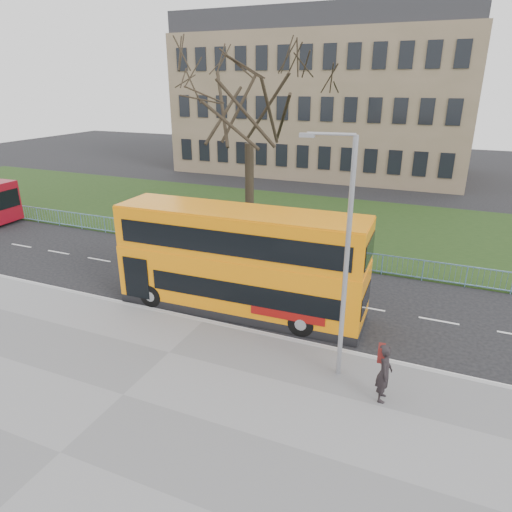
{
  "coord_description": "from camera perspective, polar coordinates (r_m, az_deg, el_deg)",
  "views": [
    {
      "loc": [
        8.55,
        -16.06,
        9.4
      ],
      "look_at": [
        1.28,
        1.0,
        2.29
      ],
      "focal_mm": 32.0,
      "sensor_mm": 36.0,
      "label": 1
    }
  ],
  "objects": [
    {
      "name": "guard_railing",
      "position": [
        25.79,
        2.25,
        0.89
      ],
      "size": [
        40.0,
        0.12,
        1.1
      ],
      "primitive_type": null,
      "color": "#6896BA",
      "rests_on": "ground"
    },
    {
      "name": "street_lamp",
      "position": [
        14.26,
        10.92,
        0.36
      ],
      "size": [
        1.68,
        0.36,
        7.94
      ],
      "rotation": [
        0.0,
        0.0,
        0.12
      ],
      "color": "#919399",
      "rests_on": "pavement"
    },
    {
      "name": "kerb",
      "position": [
        19.25,
        -6.57,
        -8.16
      ],
      "size": [
        80.0,
        0.2,
        0.14
      ],
      "primitive_type": "cube",
      "color": "#97979A",
      "rests_on": "ground"
    },
    {
      "name": "pavement",
      "position": [
        15.72,
        -16.25,
        -16.46
      ],
      "size": [
        80.0,
        10.5,
        0.12
      ],
      "primitive_type": "cube",
      "color": "slate",
      "rests_on": "ground"
    },
    {
      "name": "bare_tree",
      "position": [
        28.61,
        -0.87,
        16.11
      ],
      "size": [
        9.65,
        9.65,
        13.79
      ],
      "primitive_type": null,
      "color": "black",
      "rests_on": "grass_verge"
    },
    {
      "name": "grass_verge",
      "position": [
        32.9,
        7.05,
        4.28
      ],
      "size": [
        80.0,
        15.4,
        0.08
      ],
      "primitive_type": "cube",
      "color": "#1A3212",
      "rests_on": "ground"
    },
    {
      "name": "ground",
      "position": [
        20.48,
        -4.44,
        -6.41
      ],
      "size": [
        120.0,
        120.0,
        0.0
      ],
      "primitive_type": "plane",
      "color": "black",
      "rests_on": "ground"
    },
    {
      "name": "pedestrian",
      "position": [
        14.9,
        15.73,
        -13.87
      ],
      "size": [
        0.52,
        0.74,
        1.92
      ],
      "primitive_type": "imported",
      "rotation": [
        0.0,
        0.0,
        1.66
      ],
      "color": "black",
      "rests_on": "pavement"
    },
    {
      "name": "yellow_bus",
      "position": [
        19.25,
        -2.05,
        -0.37
      ],
      "size": [
        10.72,
        2.85,
        4.46
      ],
      "rotation": [
        0.0,
        0.0,
        0.03
      ],
      "color": "orange",
      "rests_on": "ground"
    },
    {
      "name": "civic_building",
      "position": [
        52.88,
        8.62,
        18.15
      ],
      "size": [
        30.0,
        15.0,
        14.0
      ],
      "primitive_type": "cube",
      "color": "#78664C",
      "rests_on": "ground"
    }
  ]
}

